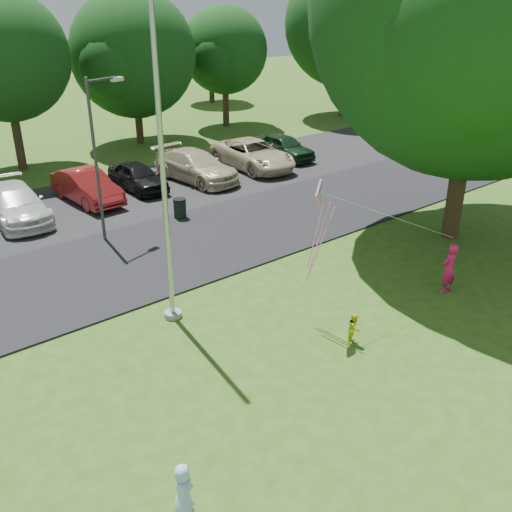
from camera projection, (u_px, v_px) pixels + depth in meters
ground at (393, 350)px, 14.61m from camera, size 120.00×120.00×0.00m
park_road at (197, 242)px, 20.93m from camera, size 60.00×6.00×0.06m
parking_strip at (116, 198)px, 25.51m from camera, size 42.00×7.00×0.06m
flagpole at (163, 174)px, 14.38m from camera, size 0.50×0.50×10.00m
street_lamp at (99, 146)px, 19.86m from camera, size 1.60×0.62×5.84m
trash_can at (180, 209)px, 23.01m from camera, size 0.54×0.54×0.85m
big_tree at (484, 15)px, 18.22m from camera, size 11.88×11.32×13.71m
tree_row at (57, 49)px, 30.20m from camera, size 64.35×11.94×10.88m
horizon_trees at (40, 59)px, 39.00m from camera, size 77.46×7.20×7.02m
parked_cars at (129, 179)px, 25.60m from camera, size 22.40×5.36×1.46m
woman at (449, 268)px, 17.16m from camera, size 0.58×0.39×1.57m
child_yellow at (354, 328)px, 14.75m from camera, size 0.51×0.47×0.85m
child_blue at (183, 490)px, 9.79m from camera, size 0.40×0.55×1.06m
kite at (322, 208)px, 14.47m from camera, size 4.72×1.55×2.93m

